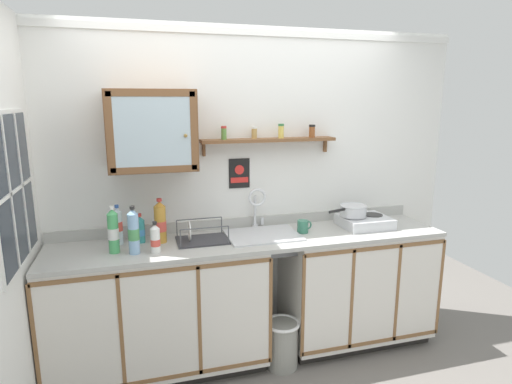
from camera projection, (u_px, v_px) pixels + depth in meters
The scene contains 22 objects.
floor at pixel (264, 377), 3.05m from camera, with size 5.92×5.92×0.00m, color slate.
back_wall at pixel (243, 191), 3.34m from camera, with size 3.52×0.07×2.48m.
lower_cabinet_run at pixel (159, 312), 3.03m from camera, with size 1.51×0.57×0.93m.
lower_cabinet_run_right at pixel (356, 286), 3.45m from camera, with size 1.18×0.57×0.93m.
countertop at pixel (253, 239), 3.12m from camera, with size 2.88×0.59×0.03m, color #B2B2AD.
backsplash at pixel (244, 222), 3.36m from camera, with size 2.88×0.02×0.08m, color #B2B2AD.
sink at pixel (262, 238), 3.18m from camera, with size 0.53×0.45×0.44m.
hot_plate_stove at pixel (364, 221), 3.38m from camera, with size 0.37×0.33×0.09m.
saucepan at pixel (353, 210), 3.35m from camera, with size 0.36×0.21×0.09m.
bottle_soda_green_0 at pixel (113, 232), 2.78m from camera, with size 0.07×0.07×0.32m.
bottle_opaque_white_1 at pixel (155, 239), 2.80m from camera, with size 0.06×0.06×0.21m.
bottle_water_clear_2 at pixel (118, 226), 2.95m from camera, with size 0.06×0.06×0.28m.
bottle_water_blue_3 at pixel (134, 232), 2.76m from camera, with size 0.07×0.07×0.32m.
bottle_detergent_teal_4 at pixel (140, 230), 2.99m from camera, with size 0.07×0.07×0.21m.
bottle_juice_amber_5 at pixel (160, 223), 2.98m from camera, with size 0.08×0.08×0.32m.
dish_rack at pixel (201, 238), 3.03m from camera, with size 0.36×0.26×0.16m.
mug at pixel (303, 226), 3.22m from camera, with size 0.12×0.08×0.10m.
wall_cabinet at pixel (152, 130), 2.89m from camera, with size 0.59×0.33×0.55m.
spice_shelf at pixel (270, 139), 3.22m from camera, with size 1.04×0.14×0.23m.
warning_sign at pixel (239, 174), 3.28m from camera, with size 0.16×0.01×0.23m.
window at pixel (14, 190), 2.37m from camera, with size 0.03×0.77×0.87m.
trash_bin at pixel (282, 343), 3.14m from camera, with size 0.26×0.26×0.36m.
Camera 1 is at (-0.80, -2.58, 1.95)m, focal length 29.92 mm.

